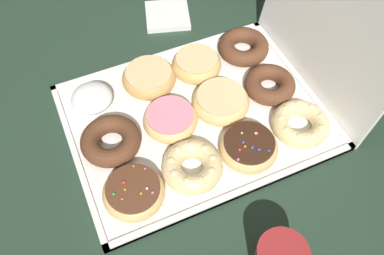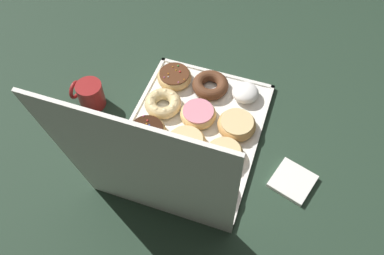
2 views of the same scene
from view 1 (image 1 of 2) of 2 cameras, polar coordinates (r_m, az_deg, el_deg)
ground_plane at (r=0.90m, az=0.42°, el=1.17°), size 3.00×3.00×0.00m
donut_box at (r=0.89m, az=0.42°, el=1.37°), size 0.41×0.53×0.01m
powdered_filled_donut_0 at (r=0.92m, az=-13.51°, el=3.95°), size 0.09×0.09×0.04m
chocolate_cake_ring_donut_1 at (r=0.84m, az=-10.98°, el=-1.98°), size 0.12×0.12×0.04m
sprinkle_donut_2 at (r=0.78m, az=-7.98°, el=-8.73°), size 0.12×0.12×0.04m
glazed_ring_donut_3 at (r=0.94m, az=-5.90°, el=6.83°), size 0.12×0.12×0.04m
pink_frosted_donut_4 at (r=0.86m, az=-3.09°, el=1.32°), size 0.11×0.11×0.04m
cruller_donut_5 at (r=0.80m, az=0.02°, el=-5.31°), size 0.12×0.12×0.04m
glazed_ring_donut_6 at (r=0.96m, az=0.64°, el=8.68°), size 0.11×0.11×0.04m
glazed_ring_donut_7 at (r=0.89m, az=3.82°, el=3.80°), size 0.12×0.12×0.04m
sprinkle_donut_8 at (r=0.83m, az=7.74°, el=-2.65°), size 0.12×0.12×0.04m
chocolate_cake_ring_donut_9 at (r=1.01m, az=7.05°, el=10.91°), size 0.12×0.12×0.04m
chocolate_cake_ring_donut_10 at (r=0.94m, az=10.52°, el=5.90°), size 0.11×0.11×0.04m
cruller_donut_11 at (r=0.88m, az=14.59°, el=0.52°), size 0.12×0.12×0.04m
napkin_stack at (r=1.12m, az=-3.37°, el=15.05°), size 0.14×0.14×0.01m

